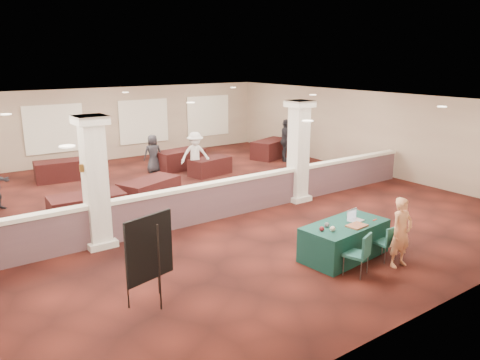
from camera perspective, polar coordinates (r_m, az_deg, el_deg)
ground at (r=14.76m, az=-5.72°, el=-3.03°), size 16.00×16.00×0.00m
wall_back at (r=21.58m, az=-16.57°, el=6.47°), size 16.00×0.04×3.20m
wall_front at (r=8.62m, az=21.77°, el=-6.00°), size 16.00×0.04×3.20m
wall_right at (r=19.51m, az=15.06°, el=5.75°), size 0.04×16.00×3.20m
ceiling at (r=14.11m, az=-6.05°, el=9.43°), size 16.00×16.00×0.02m
partition_wall at (r=13.36m, az=-2.56°, el=-2.33°), size 15.60×0.28×1.10m
column_left at (r=11.62m, az=-17.25°, el=-0.15°), size 0.72×0.72×3.20m
column_right at (r=14.89m, az=7.13°, el=3.60°), size 0.72×0.72×3.20m
sconce_left at (r=11.46m, az=-18.71°, el=1.39°), size 0.12×0.12×0.18m
sconce_right at (r=11.62m, az=-16.08°, el=1.78°), size 0.12×0.12×0.18m
near_table at (r=11.14m, az=12.59°, el=-7.17°), size 2.19×1.25×0.81m
conf_chair_main at (r=11.16m, az=17.54°, el=-7.01°), size 0.42×0.42×0.83m
conf_chair_side at (r=10.24m, az=14.48°, el=-8.39°), size 0.60×0.60×0.93m
easel_board at (r=8.74m, az=-11.01°, el=-8.26°), size 1.02×0.60×1.76m
woman at (r=10.86m, az=19.05°, el=-6.07°), size 0.60×0.43×1.57m
far_table_front_left at (r=13.70m, az=-18.09°, el=-3.35°), size 2.06×1.11×0.81m
far_table_front_center at (r=14.99m, az=-10.93°, el=-1.38°), size 2.15×1.60×0.78m
far_table_front_right at (r=18.39m, az=-3.67°, el=1.68°), size 1.78×1.12×0.67m
far_table_back_left at (r=18.75m, az=-20.96°, el=1.09°), size 1.95×1.14×0.75m
far_table_back_center at (r=19.44m, az=-7.33°, el=2.49°), size 2.06×1.22×0.79m
far_table_back_right at (r=21.54m, az=3.82°, el=3.82°), size 2.22×1.61×0.81m
attendee_b at (r=17.94m, az=-5.47°, el=3.08°), size 1.22×0.80×1.75m
attendee_c at (r=20.71m, az=5.56°, el=4.82°), size 1.04×1.20×1.86m
attendee_d at (r=18.96m, az=-10.56°, el=3.18°), size 0.79×0.49×1.52m
laptop_base at (r=11.22m, az=13.94°, el=-4.84°), size 0.39×0.29×0.02m
laptop_screen at (r=11.24m, az=13.46°, el=-4.05°), size 0.36×0.05×0.24m
screen_glow at (r=11.24m, az=13.48°, el=-4.14°), size 0.33×0.04×0.21m
knitting at (r=10.88m, az=14.06°, el=-5.42°), size 0.47×0.37×0.03m
yarn_cream at (r=10.45m, az=11.22°, el=-5.85°), size 0.12×0.12×0.12m
yarn_red at (r=10.42m, az=9.94°, el=-5.88°), size 0.11×0.11×0.11m
yarn_grey at (r=10.67m, az=10.55°, el=-5.39°), size 0.11×0.11×0.11m
scissors at (r=11.39m, az=16.11°, el=-4.70°), size 0.14×0.05×0.01m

